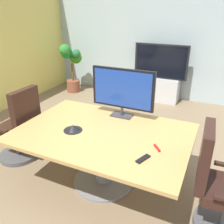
# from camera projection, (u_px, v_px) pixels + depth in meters

# --- Properties ---
(ground_plane) EXTENTS (7.72, 7.72, 0.00)m
(ground_plane) POSITION_uv_depth(u_px,v_px,m) (104.00, 174.00, 3.23)
(ground_plane) COLOR #7A664C
(wall_back_glass_partition) EXTENTS (5.98, 0.10, 2.96)m
(wall_back_glass_partition) POSITION_uv_depth(u_px,v_px,m) (171.00, 34.00, 5.41)
(wall_back_glass_partition) COLOR #9EB2B7
(wall_back_glass_partition) RESTS_ON ground
(conference_table) EXTENTS (2.00, 1.37, 0.72)m
(conference_table) POSITION_uv_depth(u_px,v_px,m) (103.00, 144.00, 2.87)
(conference_table) COLOR #B2894C
(conference_table) RESTS_ON ground
(office_chair_left) EXTENTS (0.60, 0.57, 1.09)m
(office_chair_left) POSITION_uv_depth(u_px,v_px,m) (20.00, 131.00, 3.39)
(office_chair_left) COLOR #4C4C51
(office_chair_left) RESTS_ON ground
(office_chair_right) EXTENTS (0.61, 0.58, 1.09)m
(office_chair_right) POSITION_uv_depth(u_px,v_px,m) (219.00, 190.00, 2.30)
(office_chair_right) COLOR #4C4C51
(office_chair_right) RESTS_ON ground
(tv_monitor) EXTENTS (0.84, 0.18, 0.64)m
(tv_monitor) POSITION_uv_depth(u_px,v_px,m) (123.00, 90.00, 3.07)
(tv_monitor) COLOR #333338
(tv_monitor) RESTS_ON conference_table
(wall_display_unit) EXTENTS (1.20, 0.36, 1.31)m
(wall_display_unit) POSITION_uv_depth(u_px,v_px,m) (159.00, 82.00, 5.57)
(wall_display_unit) COLOR #B7BABC
(wall_display_unit) RESTS_ON ground
(potted_plant) EXTENTS (0.56, 0.63, 1.24)m
(potted_plant) POSITION_uv_depth(u_px,v_px,m) (71.00, 64.00, 6.07)
(potted_plant) COLOR brown
(potted_plant) RESTS_ON ground
(conference_phone) EXTENTS (0.22, 0.22, 0.07)m
(conference_phone) POSITION_uv_depth(u_px,v_px,m) (73.00, 128.00, 2.81)
(conference_phone) COLOR black
(conference_phone) RESTS_ON conference_table
(remote_control) EXTENTS (0.11, 0.18, 0.02)m
(remote_control) POSITION_uv_depth(u_px,v_px,m) (143.00, 159.00, 2.29)
(remote_control) COLOR black
(remote_control) RESTS_ON conference_table
(whiteboard_marker) EXTENTS (0.10, 0.11, 0.02)m
(whiteboard_marker) POSITION_uv_depth(u_px,v_px,m) (157.00, 148.00, 2.46)
(whiteboard_marker) COLOR red
(whiteboard_marker) RESTS_ON conference_table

